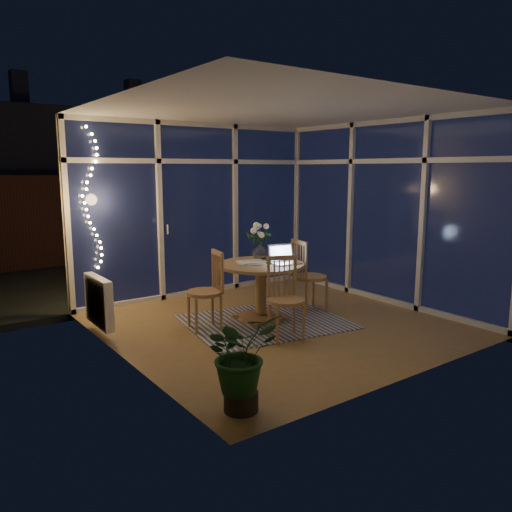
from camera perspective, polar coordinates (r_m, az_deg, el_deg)
name	(u,v)px	position (r m, az deg, el deg)	size (l,w,h in m)	color
floor	(278,324)	(6.32, 2.48, -7.74)	(4.00, 4.00, 0.00)	olive
ceiling	(279,110)	(6.06, 2.67, 16.38)	(4.00, 4.00, 0.00)	silver
wall_back	(197,210)	(7.72, -6.73, 5.27)	(4.00, 0.04, 2.60)	beige
wall_front	(418,239)	(4.67, 18.00, 1.83)	(4.00, 0.04, 2.60)	beige
wall_left	(118,233)	(5.07, -15.47, 2.57)	(0.04, 4.00, 2.60)	beige
wall_right	(387,212)	(7.46, 14.75, 4.86)	(0.04, 4.00, 2.60)	beige
window_wall_back	(199,210)	(7.68, -6.58, 5.26)	(4.00, 0.10, 2.60)	white
window_wall_right	(385,212)	(7.43, 14.55, 4.84)	(0.10, 4.00, 2.60)	white
radiator	(99,301)	(6.09, -17.53, -4.96)	(0.10, 0.70, 0.58)	white
fairy_lights	(91,199)	(6.93, -18.32, 6.19)	(0.24, 0.10, 1.85)	#FEC665
garden_patio	(150,264)	(10.79, -12.04, -0.85)	(12.00, 6.00, 0.10)	black
garden_fence	(116,218)	(10.93, -15.69, 4.22)	(11.00, 0.08, 1.80)	#3D1F16
neighbour_roof	(83,158)	(13.83, -19.16, 10.57)	(7.00, 3.00, 2.20)	#33363D
garden_shrubs	(116,257)	(8.76, -15.68, -0.08)	(0.90, 0.90, 0.90)	black
rug	(265,322)	(6.38, 1.09, -7.52)	(1.93, 1.55, 0.01)	beige
dining_table	(261,292)	(6.36, 0.56, -4.15)	(1.09, 1.09, 0.74)	#A5734A
chair_left	(204,291)	(6.00, -5.93, -3.95)	(0.45, 0.45, 0.97)	#A5734A
chair_right	(310,275)	(6.75, 6.22, -2.21)	(0.47, 0.47, 1.01)	#A5734A
chair_front	(286,299)	(5.63, 3.49, -4.89)	(0.44, 0.44, 0.96)	#A5734A
laptop	(286,254)	(6.24, 3.44, 0.26)	(0.35, 0.30, 0.26)	#B7B7BB
flower_vase	(260,251)	(6.55, 0.48, 0.54)	(0.20, 0.20, 0.21)	silver
bowl	(277,259)	(6.44, 2.42, -0.40)	(0.15, 0.15, 0.04)	white
newspapers	(250,262)	(6.28, -0.65, -0.73)	(0.34, 0.26, 0.02)	white
phone	(266,263)	(6.26, 1.11, -0.84)	(0.10, 0.05, 0.01)	black
potted_plant	(241,366)	(4.05, -1.74, -12.42)	(0.54, 0.47, 0.76)	#174117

